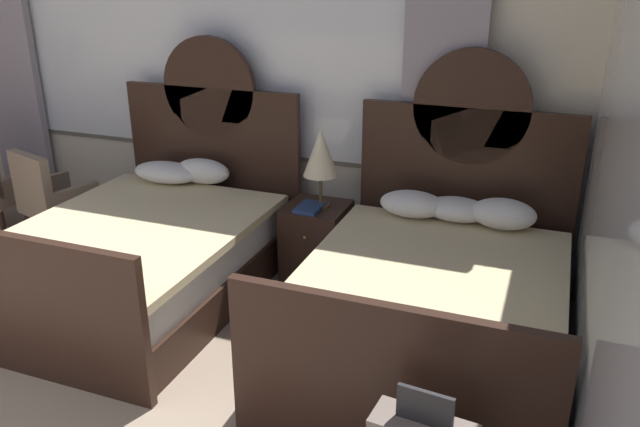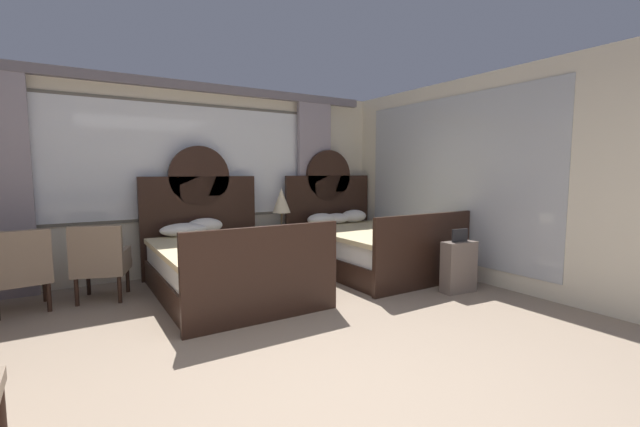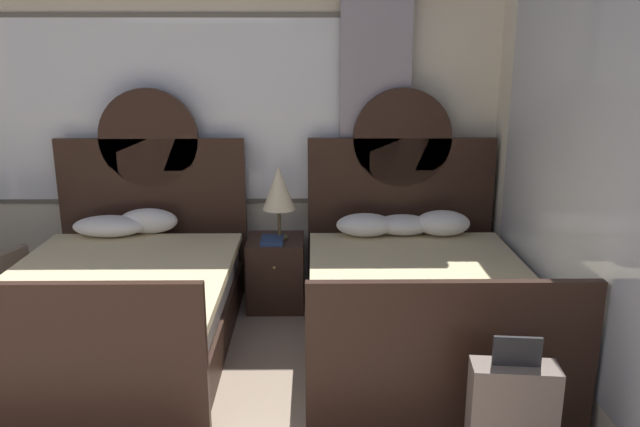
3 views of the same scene
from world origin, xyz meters
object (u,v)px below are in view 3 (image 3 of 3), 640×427
object	(u,v)px
nightstand_between_beds	(276,272)
table_lamp_on_nightstand	(279,189)
bed_near_window	(123,299)
bed_near_mirror	(417,297)
suitcase_on_floor	(511,419)
book_on_nightstand	(272,240)

from	to	relation	value
nightstand_between_beds	table_lamp_on_nightstand	distance (m)	0.73
bed_near_window	bed_near_mirror	distance (m)	2.15
bed_near_window	suitcase_on_floor	world-z (taller)	bed_near_window
bed_near_window	table_lamp_on_nightstand	xyz separation A→B (m)	(1.11, 0.72, 0.66)
bed_near_mirror	nightstand_between_beds	distance (m)	1.29
nightstand_between_beds	table_lamp_on_nightstand	xyz separation A→B (m)	(0.04, -0.00, 0.72)
bed_near_window	nightstand_between_beds	bearing A→B (deg)	33.65
bed_near_mirror	nightstand_between_beds	world-z (taller)	bed_near_mirror
table_lamp_on_nightstand	book_on_nightstand	size ratio (longest dim) A/B	2.37
bed_near_mirror	book_on_nightstand	bearing A→B (deg)	150.59
bed_near_window	book_on_nightstand	size ratio (longest dim) A/B	8.58
bed_near_mirror	table_lamp_on_nightstand	world-z (taller)	bed_near_mirror
bed_near_window	suitcase_on_floor	size ratio (longest dim) A/B	2.89
bed_near_mirror	suitcase_on_floor	distance (m)	1.50
table_lamp_on_nightstand	bed_near_window	bearing A→B (deg)	-147.28
bed_near_mirror	table_lamp_on_nightstand	distance (m)	1.42
table_lamp_on_nightstand	book_on_nightstand	xyz separation A→B (m)	(-0.06, -0.09, -0.41)
bed_near_window	bed_near_mirror	size ratio (longest dim) A/B	1.00
bed_near_mirror	book_on_nightstand	xyz separation A→B (m)	(-1.09, 0.62, 0.25)
nightstand_between_beds	book_on_nightstand	xyz separation A→B (m)	(-0.02, -0.09, 0.31)
bed_near_mirror	table_lamp_on_nightstand	xyz separation A→B (m)	(-1.04, 0.71, 0.66)
table_lamp_on_nightstand	suitcase_on_floor	distance (m)	2.63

